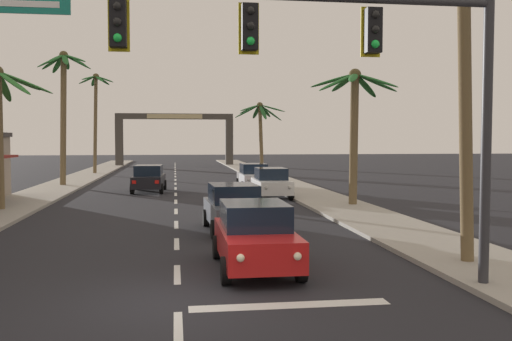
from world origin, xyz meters
name	(u,v)px	position (x,y,z in m)	size (l,w,h in m)	color
ground_plane	(178,301)	(0.00, 0.00, 0.00)	(220.00, 220.00, 0.00)	#232328
sidewalk_right	(314,196)	(7.80, 20.00, 0.07)	(3.20, 110.00, 0.14)	#9E998E
sidewalk_left	(28,200)	(-7.80, 20.00, 0.07)	(3.20, 110.00, 0.14)	#9E998E
lane_markings	(184,199)	(0.44, 19.63, 0.00)	(4.28, 87.38, 0.01)	silver
traffic_signal_mast	(330,55)	(3.16, 0.02, 5.02)	(10.77, 0.41, 7.13)	#2D2D33
sedan_lead_at_stop_bar	(255,236)	(1.95, 2.63, 0.85)	(1.95, 4.45, 1.68)	red
sedan_third_in_queue	(234,208)	(2.03, 8.56, 0.85)	(2.10, 4.51, 1.68)	#4C515B
sedan_oncoming_far	(149,178)	(-1.64, 24.42, 0.85)	(2.12, 4.51, 1.68)	black
sedan_parked_nearest_kerb	(254,176)	(5.10, 25.52, 0.85)	(1.95, 4.45, 1.68)	silver
sedan_parked_mid_kerb	(271,183)	(5.30, 19.79, 0.85)	(1.98, 4.46, 1.68)	silver
palm_left_third	(64,93)	(-7.56, 29.22, 6.44)	(3.56, 3.73, 9.32)	brown
palm_left_farthest	(96,104)	(-7.25, 42.98, 6.55)	(3.27, 3.05, 9.37)	brown
palm_right_nearest	(464,25)	(7.23, 2.20, 6.18)	(3.91, 3.69, 8.37)	brown
palm_right_second	(354,110)	(8.55, 15.06, 4.70)	(4.17, 4.24, 6.67)	brown
palm_right_farthest	(260,120)	(7.82, 40.87, 5.06)	(4.61, 4.57, 6.72)	brown
town_gateway_arch	(175,132)	(0.00, 59.36, 4.18)	(14.34, 0.90, 6.44)	#423D38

